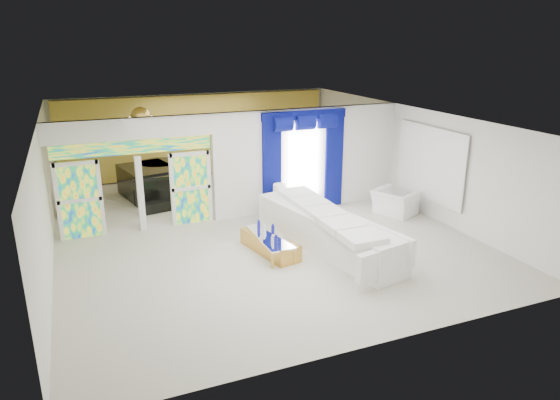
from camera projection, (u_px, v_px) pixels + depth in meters
name	position (u px, v px, depth m)	size (l,w,h in m)	color
floor	(253.00, 227.00, 13.81)	(12.00, 12.00, 0.00)	#B7AF9E
dividing_wall	(309.00, 159.00, 15.01)	(5.70, 0.18, 3.00)	white
dividing_header	(132.00, 129.00, 12.82)	(4.30, 0.18, 0.55)	white
stained_panel_left	(80.00, 200.00, 12.83)	(0.95, 0.04, 2.00)	#994C3F
stained_panel_right	(191.00, 188.00, 13.87)	(0.95, 0.04, 2.00)	#994C3F
stained_transom	(133.00, 147.00, 12.96)	(4.00, 0.05, 0.35)	#994C3F
window_pane	(303.00, 162.00, 14.85)	(1.00, 0.02, 2.30)	white
blue_drape_left	(272.00, 167.00, 14.47)	(0.55, 0.10, 2.80)	#05044C
blue_drape_right	(334.00, 161.00, 15.20)	(0.55, 0.10, 2.80)	#05044C
blue_pelmet	(304.00, 115.00, 14.40)	(2.60, 0.12, 0.25)	#05044C
wall_mirror	(430.00, 163.00, 14.25)	(0.04, 2.70, 1.90)	white
gold_curtains	(198.00, 135.00, 18.54)	(9.70, 0.12, 2.90)	#BC832D
white_sofa	(326.00, 232.00, 12.31)	(0.98, 4.58, 0.87)	white
coffee_table	(270.00, 244.00, 12.16)	(0.60, 1.79, 0.40)	gold
console_table	(289.00, 209.00, 14.70)	(1.14, 0.36, 0.38)	silver
table_lamp	(279.00, 194.00, 14.44)	(0.36, 0.36, 0.58)	white
armchair	(395.00, 203.00, 14.69)	(1.12, 0.98, 0.73)	white
grand_piano	(149.00, 182.00, 16.32)	(1.48, 1.94, 0.98)	black
piano_bench	(158.00, 206.00, 15.02)	(0.91, 0.36, 0.30)	black
tv_console	(71.00, 201.00, 14.70)	(0.57, 0.52, 0.83)	tan
chandelier	(141.00, 117.00, 15.15)	(0.60, 0.60, 0.60)	gold
decanters	(269.00, 234.00, 12.03)	(0.22, 1.17, 0.28)	silver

